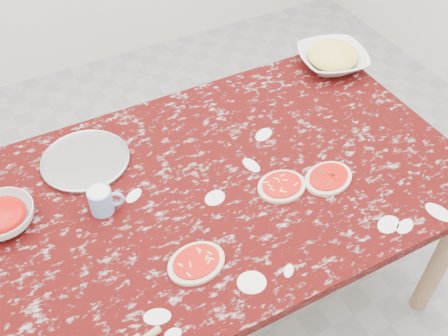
% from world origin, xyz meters
% --- Properties ---
extents(ground, '(4.00, 4.00, 0.00)m').
position_xyz_m(ground, '(0.00, 0.00, 0.00)').
color(ground, gray).
extents(worktable, '(1.60, 1.00, 0.75)m').
position_xyz_m(worktable, '(0.00, 0.00, 0.67)').
color(worktable, '#340505').
rests_on(worktable, ground).
extents(pizza_tray, '(0.31, 0.31, 0.01)m').
position_xyz_m(pizza_tray, '(-0.38, 0.29, 0.76)').
color(pizza_tray, '#B2B2B7').
rests_on(pizza_tray, worktable).
extents(sauce_bowl, '(0.25, 0.25, 0.06)m').
position_xyz_m(sauce_bowl, '(-0.68, 0.14, 0.78)').
color(sauce_bowl, white).
rests_on(sauce_bowl, worktable).
extents(cheese_bowl, '(0.34, 0.34, 0.07)m').
position_xyz_m(cheese_bowl, '(0.70, 0.36, 0.78)').
color(cheese_bowl, white).
rests_on(cheese_bowl, worktable).
extents(flour_mug, '(0.11, 0.07, 0.09)m').
position_xyz_m(flour_mug, '(-0.39, 0.06, 0.79)').
color(flour_mug, '#7A9EE0').
rests_on(flour_mug, worktable).
extents(pizza_left, '(0.18, 0.15, 0.02)m').
position_xyz_m(pizza_left, '(-0.23, -0.26, 0.76)').
color(pizza_left, beige).
rests_on(pizza_left, worktable).
extents(pizza_mid, '(0.16, 0.13, 0.02)m').
position_xyz_m(pizza_mid, '(0.15, -0.12, 0.76)').
color(pizza_mid, beige).
rests_on(pizza_mid, worktable).
extents(pizza_right, '(0.20, 0.16, 0.02)m').
position_xyz_m(pizza_right, '(0.30, -0.16, 0.76)').
color(pizza_right, beige).
rests_on(pizza_right, worktable).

